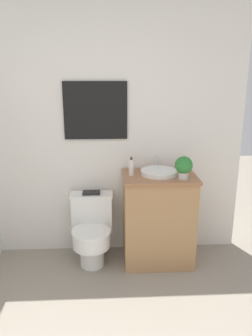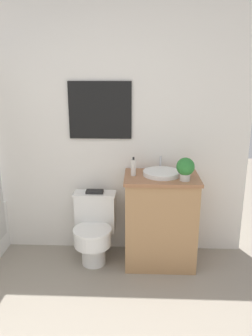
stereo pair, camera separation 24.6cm
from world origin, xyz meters
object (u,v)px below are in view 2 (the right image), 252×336
Objects in this scene: toilet at (94,228)px; sink at (162,173)px; book_on_tank at (95,192)px; soap_bottle at (133,167)px; potted_plant at (185,168)px.

toilet is 1.75× the size of sink.
soap_bottle is at bearing -17.28° from book_on_tank.
potted_plant is at bearing -9.12° from toilet.
book_on_tank is (-0.00, 0.11, 0.33)m from toilet.
soap_bottle is 0.47m from potted_plant.
toilet is at bearing 170.88° from potted_plant.
potted_plant reaches higher than soap_bottle.
soap_bottle is (-0.26, -0.02, 0.06)m from sink.
soap_bottle reaches higher than sink.
book_on_tank is (-0.63, 0.10, -0.22)m from sink.
soap_bottle reaches higher than book_on_tank.
potted_plant is at bearing -37.54° from sink.
toilet is at bearing -178.63° from sink.
potted_plant is (0.45, -0.13, 0.04)m from soap_bottle.
toilet is 0.35m from book_on_tank.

